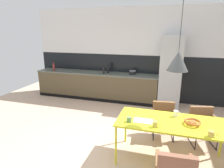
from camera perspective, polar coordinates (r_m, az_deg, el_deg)
The scene contains 19 objects.
ground_plane at distance 3.79m, azimuth 2.15°, elevation -19.82°, with size 9.60×9.60×0.00m, color #CDAB90.
back_wall_splashback_dark at distance 6.31m, azimuth 9.34°, elevation 1.88°, with size 7.39×0.12×1.46m, color black.
back_wall_panel_upper at distance 6.14m, azimuth 9.95°, elevation 15.27°, with size 7.39×0.12×1.46m, color silver.
kitchen_counter at distance 6.41m, azimuth -4.82°, elevation -0.40°, with size 4.07×0.63×0.89m.
refrigerator_column at distance 5.84m, azimuth 17.05°, elevation 3.44°, with size 0.62×0.60×2.08m, color #ADAFB2.
dining_table at distance 3.39m, azimuth 17.51°, elevation -11.35°, with size 1.82×0.81×0.74m.
armchair_near_window at distance 4.23m, azimuth 25.57°, elevation -9.84°, with size 0.58×0.57×0.74m.
armchair_by_stool at distance 4.25m, azimuth 15.19°, elevation -8.86°, with size 0.53×0.52×0.73m.
fruit_bowl at distance 3.37m, azimuth 22.94°, elevation -10.43°, with size 0.27×0.27×0.07m.
open_book at distance 3.27m, azimuth 9.23°, elevation -10.82°, with size 0.31×0.20×0.02m.
mug_short_terracotta at distance 3.12m, azimuth 27.60°, elevation -13.08°, with size 0.13×0.09×0.09m.
mug_tall_blue at distance 3.21m, azimuth 5.13°, elevation -10.54°, with size 0.12×0.08×0.08m.
mug_wide_latte at distance 3.55m, azimuth 18.58°, elevation -8.40°, with size 0.13×0.08×0.11m.
mug_white_ceramic at distance 3.11m, azimuth 12.88°, elevation -11.62°, with size 0.12×0.08×0.10m.
cooking_pot at distance 6.01m, azimuth 6.19°, elevation 3.45°, with size 0.21×0.21×0.15m.
bottle_wine_green at distance 6.08m, azimuth -2.54°, elevation 4.18°, with size 0.06×0.06×0.28m.
bottle_spice_small at distance 6.78m, azimuth -17.00°, elevation 4.75°, with size 0.08×0.08×0.30m.
bottle_vinegar_dark at distance 6.17m, azimuth -1.18°, elevation 4.53°, with size 0.07×0.07×0.32m.
pendant_lamp_over_table_near at distance 3.06m, azimuth 19.11°, elevation 6.53°, with size 0.32×0.32×1.27m.
Camera 1 is at (0.76, -3.00, 2.19)m, focal length 30.58 mm.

